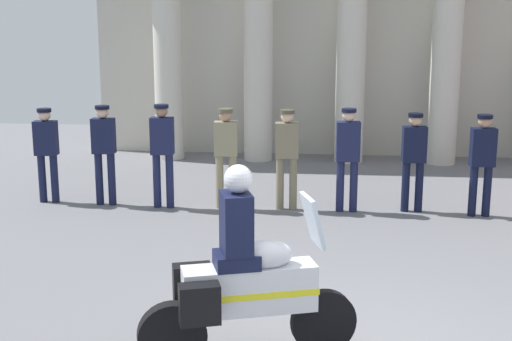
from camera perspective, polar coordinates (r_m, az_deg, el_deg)
colonnade_backdrop at (r=16.11m, az=7.66°, el=12.30°), size 11.63×1.48×5.97m
officer_in_row_0 at (r=12.70m, az=-16.46°, el=1.79°), size 0.39×0.24×1.64m
officer_in_row_1 at (r=12.29m, az=-12.10°, el=1.88°), size 0.39×0.24×1.71m
officer_in_row_2 at (r=11.93m, az=-7.51°, el=1.86°), size 0.39×0.24×1.75m
officer_in_row_3 at (r=11.79m, az=-2.43°, el=1.66°), size 0.39×0.24×1.69m
officer_in_row_4 at (r=11.72m, az=2.49°, el=1.56°), size 0.39×0.24×1.68m
officer_in_row_5 at (r=11.68m, az=7.38°, el=1.52°), size 0.39×0.24×1.72m
officer_in_row_6 at (r=11.88m, az=12.54°, el=1.29°), size 0.39×0.24×1.64m
officer_in_row_7 at (r=11.88m, az=17.69°, el=1.04°), size 0.39×0.24×1.66m
motorcycle_with_rider at (r=6.63m, az=-1.14°, el=-8.89°), size 2.03×0.94×1.90m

